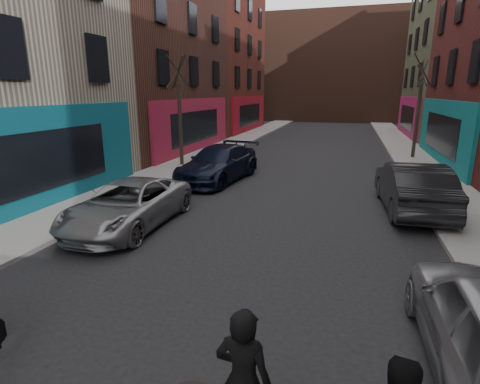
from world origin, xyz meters
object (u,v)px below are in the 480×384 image
Objects in this scene: parked_right_end at (412,187)px; parked_left_far at (128,204)px; tree_left_far at (179,103)px; parked_left_end at (218,163)px; skateboarder at (243,381)px; tree_right_far at (419,99)px.

parked_left_far is at bearing 21.84° from parked_right_end.
parked_right_end is at bearing -24.80° from tree_left_far.
skateboarder reaches higher than parked_left_end.
parked_left_far is 6.50m from parked_left_end.
skateboarder reaches higher than parked_right_end.
parked_left_far is at bearing -45.33° from skateboarder.
tree_left_far is 17.17m from skateboarder.
tree_right_far is at bearing -98.58° from skateboarder.
tree_right_far is at bearing 25.82° from tree_left_far.
parked_left_end is (0.58, 6.48, 0.10)m from parked_left_far.
parked_right_end reaches higher than parked_left_end.
parked_left_far is 9.29m from parked_right_end.
tree_left_far is 9.71m from parked_left_far.
parked_right_end is at bearing -98.28° from tree_right_far.
parked_right_end reaches higher than parked_left_far.
tree_right_far reaches higher than tree_left_far.
skateboarder is at bearing -61.56° from parked_left_end.
tree_right_far is 1.38× the size of parked_left_far.
tree_right_far is at bearing 56.07° from parked_left_far.
tree_left_far is 12.17m from parked_right_end.
tree_right_far reaches higher than parked_left_end.
tree_right_far is 21.81m from skateboarder.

